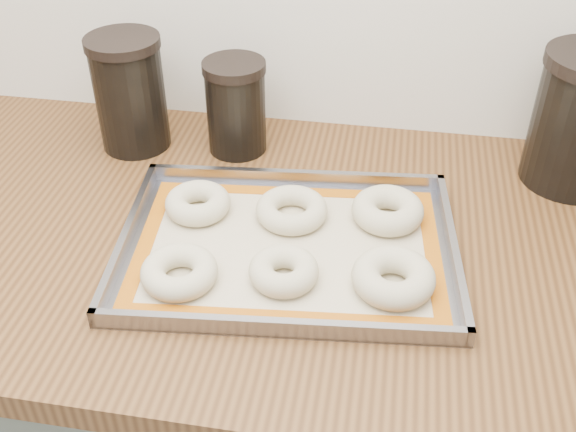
% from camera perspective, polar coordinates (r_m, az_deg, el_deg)
% --- Properties ---
extents(cabinet, '(3.00, 0.65, 0.86)m').
position_cam_1_polar(cabinet, '(1.31, 2.31, -17.83)').
color(cabinet, '#5B6256').
rests_on(cabinet, floor).
extents(countertop, '(3.06, 0.68, 0.04)m').
position_cam_1_polar(countertop, '(0.98, 2.96, -2.55)').
color(countertop, brown).
rests_on(countertop, cabinet).
extents(baking_tray, '(0.49, 0.37, 0.03)m').
position_cam_1_polar(baking_tray, '(0.93, -0.00, -2.59)').
color(baking_tray, gray).
rests_on(baking_tray, countertop).
extents(baking_mat, '(0.45, 0.33, 0.00)m').
position_cam_1_polar(baking_mat, '(0.93, 0.00, -2.69)').
color(baking_mat, '#C6B793').
rests_on(baking_mat, baking_tray).
extents(bagel_front_left, '(0.11, 0.11, 0.03)m').
position_cam_1_polar(bagel_front_left, '(0.88, -9.19, -4.69)').
color(bagel_front_left, '#BBB091').
rests_on(bagel_front_left, baking_mat).
extents(bagel_front_mid, '(0.11, 0.11, 0.03)m').
position_cam_1_polar(bagel_front_mid, '(0.87, -0.36, -4.67)').
color(bagel_front_mid, '#BBB091').
rests_on(bagel_front_mid, baking_mat).
extents(bagel_front_right, '(0.11, 0.11, 0.04)m').
position_cam_1_polar(bagel_front_right, '(0.87, 8.91, -5.16)').
color(bagel_front_right, '#BBB091').
rests_on(bagel_front_right, baking_mat).
extents(bagel_back_left, '(0.12, 0.12, 0.03)m').
position_cam_1_polar(bagel_back_left, '(1.00, -7.64, 1.09)').
color(bagel_back_left, '#BBB091').
rests_on(bagel_back_left, baking_mat).
extents(bagel_back_mid, '(0.12, 0.12, 0.03)m').
position_cam_1_polar(bagel_back_mid, '(0.98, 0.32, 0.53)').
color(bagel_back_mid, '#BBB091').
rests_on(bagel_back_mid, baking_mat).
extents(bagel_back_right, '(0.11, 0.11, 0.04)m').
position_cam_1_polar(bagel_back_right, '(0.98, 8.43, 0.48)').
color(bagel_back_right, '#BBB091').
rests_on(bagel_back_right, baking_mat).
extents(canister_left, '(0.12, 0.12, 0.19)m').
position_cam_1_polar(canister_left, '(1.15, -13.24, 10.12)').
color(canister_left, black).
rests_on(canister_left, countertop).
extents(canister_mid, '(0.10, 0.10, 0.16)m').
position_cam_1_polar(canister_mid, '(1.12, -4.44, 9.23)').
color(canister_mid, black).
rests_on(canister_mid, countertop).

